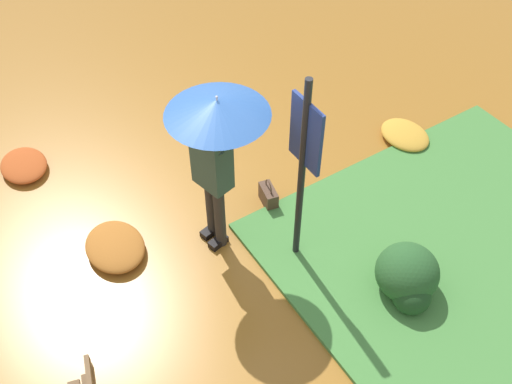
# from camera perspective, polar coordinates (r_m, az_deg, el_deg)

# --- Properties ---
(ground_plane) EXTENTS (18.00, 18.00, 0.00)m
(ground_plane) POSITION_cam_1_polar(r_m,az_deg,el_deg) (6.67, -6.39, -4.46)
(ground_plane) COLOR #9E6623
(person_with_umbrella) EXTENTS (0.96, 0.96, 2.04)m
(person_with_umbrella) POSITION_cam_1_polar(r_m,az_deg,el_deg) (5.50, -3.97, 5.42)
(person_with_umbrella) COLOR #2D2823
(person_with_umbrella) RESTS_ON ground_plane
(info_sign_post) EXTENTS (0.44, 0.07, 2.30)m
(info_sign_post) POSITION_cam_1_polar(r_m,az_deg,el_deg) (5.46, 4.63, 3.51)
(info_sign_post) COLOR black
(info_sign_post) RESTS_ON ground_plane
(handbag) EXTENTS (0.32, 0.20, 0.37)m
(handbag) POSITION_cam_1_polar(r_m,az_deg,el_deg) (6.89, 1.20, -0.37)
(handbag) COLOR #4C3323
(handbag) RESTS_ON ground_plane
(shrub_cluster) EXTENTS (0.71, 0.64, 0.58)m
(shrub_cluster) POSITION_cam_1_polar(r_m,az_deg,el_deg) (6.18, 14.40, -7.91)
(shrub_cluster) COLOR #285628
(shrub_cluster) RESTS_ON ground_plane
(leaf_pile_near_person) EXTENTS (0.69, 0.55, 0.15)m
(leaf_pile_near_person) POSITION_cam_1_polar(r_m,az_deg,el_deg) (7.99, 14.12, 5.36)
(leaf_pile_near_person) COLOR gold
(leaf_pile_near_person) RESTS_ON ground_plane
(leaf_pile_by_bench) EXTENTS (0.68, 0.55, 0.15)m
(leaf_pile_by_bench) POSITION_cam_1_polar(r_m,az_deg,el_deg) (7.87, -21.43, 2.40)
(leaf_pile_by_bench) COLOR #B74C1E
(leaf_pile_by_bench) RESTS_ON ground_plane
(leaf_pile_far_path) EXTENTS (0.77, 0.62, 0.17)m
(leaf_pile_far_path) POSITION_cam_1_polar(r_m,az_deg,el_deg) (6.63, -13.40, -5.13)
(leaf_pile_far_path) COLOR #A86023
(leaf_pile_far_path) RESTS_ON ground_plane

